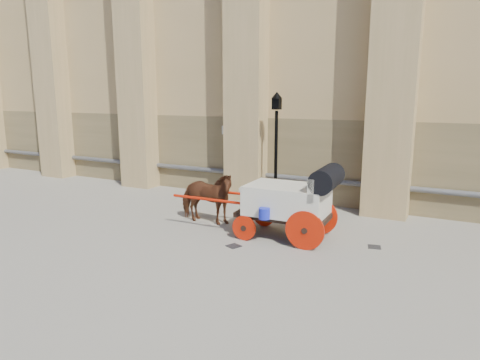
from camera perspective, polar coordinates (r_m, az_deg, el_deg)
The scene contains 6 objects.
ground at distance 12.57m, azimuth -2.44°, elevation -6.48°, with size 90.00×90.00×0.00m, color slate.
horse at distance 12.90m, azimuth -4.54°, elevation -2.34°, with size 0.87×1.90×1.61m, color #562915.
carriage at distance 11.53m, azimuth 7.02°, elevation -2.51°, with size 4.71×1.70×2.05m.
street_lamp at distance 14.54m, azimuth 4.82°, elevation 4.43°, with size 0.37×0.37×3.93m.
drain_grate_near at distance 11.16m, azimuth -0.85°, elevation -8.79°, with size 0.32×0.32×0.01m, color black.
drain_grate_far at distance 11.62m, azimuth 17.48°, elevation -8.51°, with size 0.32×0.32×0.01m, color black.
Camera 1 is at (5.92, -10.40, 3.86)m, focal length 32.00 mm.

